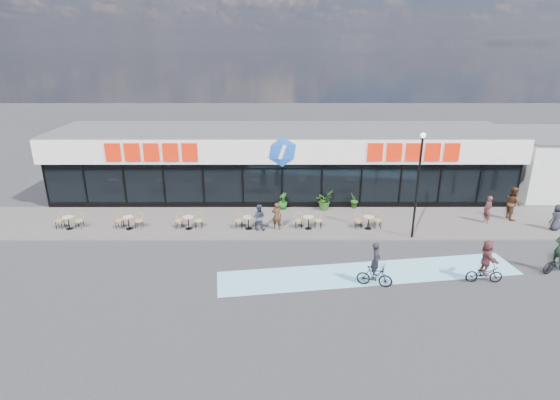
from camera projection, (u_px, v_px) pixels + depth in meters
name	position (u px, v px, depth m)	size (l,w,h in m)	color
ground	(283.00, 258.00, 21.59)	(120.00, 120.00, 0.00)	#28282B
sidewalk	(282.00, 222.00, 25.81)	(44.00, 5.00, 0.10)	#514B47
bike_lane	(370.00, 273.00, 20.19)	(14.00, 2.20, 0.01)	#71B5D6
building	(282.00, 162.00, 30.15)	(30.60, 6.57, 4.75)	black
lamp_post	(418.00, 178.00, 22.60)	(0.28, 0.28, 5.73)	black
bistro_set_0	(69.00, 221.00, 24.72)	(1.54, 0.62, 0.90)	tan
bistro_set_1	(129.00, 221.00, 24.72)	(1.54, 0.62, 0.90)	tan
bistro_set_2	(189.00, 221.00, 24.73)	(1.54, 0.62, 0.90)	tan
bistro_set_3	(249.00, 221.00, 24.73)	(1.54, 0.62, 0.90)	tan
bistro_set_4	(308.00, 221.00, 24.74)	(1.54, 0.62, 0.90)	tan
bistro_set_5	(368.00, 221.00, 24.74)	(1.54, 0.62, 0.90)	tan
potted_plant_left	(283.00, 201.00, 27.63)	(0.60, 0.60, 1.07)	#1A4C15
potted_plant_mid	(324.00, 200.00, 27.54)	(1.08, 0.94, 1.20)	#254F16
potted_plant_right	(354.00, 200.00, 27.73)	(0.58, 0.47, 1.06)	#224B15
patron_left	(277.00, 216.00, 24.53)	(0.57, 0.38, 1.57)	#452618
patron_right	(259.00, 217.00, 24.43)	(0.74, 0.58, 1.52)	#31384C
pedestrian_a	(488.00, 210.00, 25.41)	(0.59, 0.39, 1.62)	#552C2C
pedestrian_b	(513.00, 203.00, 25.93)	(0.96, 0.75, 1.98)	#3E2516
pedestrian_c	(557.00, 217.00, 24.40)	(0.74, 0.48, 1.52)	black
cyclist_a	(486.00, 264.00, 19.15)	(1.62, 1.49, 2.04)	black
cyclist_b	(558.00, 258.00, 20.01)	(1.70, 1.01, 2.09)	black
cyclist_c	(375.00, 270.00, 18.90)	(1.61, 0.85, 2.07)	black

